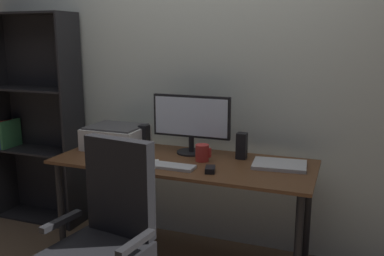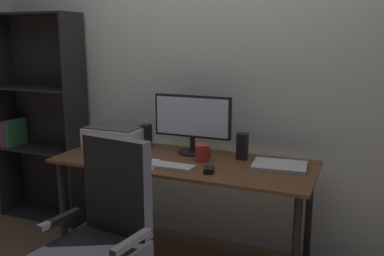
{
  "view_description": "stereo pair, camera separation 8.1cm",
  "coord_description": "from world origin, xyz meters",
  "px_view_note": "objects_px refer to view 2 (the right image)",
  "views": [
    {
      "loc": [
        0.96,
        -2.39,
        1.51
      ],
      "look_at": [
        0.07,
        -0.02,
        0.96
      ],
      "focal_mm": 39.11,
      "sensor_mm": 36.0,
      "label": 1
    },
    {
      "loc": [
        1.04,
        -2.36,
        1.51
      ],
      "look_at": [
        0.07,
        -0.02,
        0.96
      ],
      "focal_mm": 39.11,
      "sensor_mm": 36.0,
      "label": 2
    }
  ],
  "objects_px": {
    "coffee_mug": "(202,153)",
    "laptop": "(280,166)",
    "speaker_left": "(146,137)",
    "mouse": "(209,170)",
    "keyboard": "(171,166)",
    "speaker_right": "(242,146)",
    "printer": "(118,136)",
    "monitor": "(192,120)",
    "office_chair": "(102,247)",
    "desk": "(183,173)",
    "bookshelf": "(41,119)"
  },
  "relations": [
    {
      "from": "keyboard",
      "to": "speaker_right",
      "type": "height_order",
      "value": "speaker_right"
    },
    {
      "from": "mouse",
      "to": "laptop",
      "type": "height_order",
      "value": "mouse"
    },
    {
      "from": "mouse",
      "to": "office_chair",
      "type": "height_order",
      "value": "office_chair"
    },
    {
      "from": "laptop",
      "to": "printer",
      "type": "height_order",
      "value": "printer"
    },
    {
      "from": "keyboard",
      "to": "speaker_left",
      "type": "xyz_separation_m",
      "value": [
        -0.36,
        0.34,
        0.08
      ]
    },
    {
      "from": "speaker_right",
      "to": "speaker_left",
      "type": "bearing_deg",
      "value": 180.0
    },
    {
      "from": "monitor",
      "to": "mouse",
      "type": "height_order",
      "value": "monitor"
    },
    {
      "from": "coffee_mug",
      "to": "printer",
      "type": "bearing_deg",
      "value": 172.38
    },
    {
      "from": "keyboard",
      "to": "mouse",
      "type": "xyz_separation_m",
      "value": [
        0.25,
        0.0,
        0.01
      ]
    },
    {
      "from": "coffee_mug",
      "to": "laptop",
      "type": "height_order",
      "value": "coffee_mug"
    },
    {
      "from": "desk",
      "to": "keyboard",
      "type": "relative_size",
      "value": 5.74
    },
    {
      "from": "mouse",
      "to": "monitor",
      "type": "bearing_deg",
      "value": 111.39
    },
    {
      "from": "coffee_mug",
      "to": "laptop",
      "type": "xyz_separation_m",
      "value": [
        0.48,
        0.05,
        -0.04
      ]
    },
    {
      "from": "speaker_left",
      "to": "mouse",
      "type": "bearing_deg",
      "value": -29.34
    },
    {
      "from": "coffee_mug",
      "to": "speaker_right",
      "type": "bearing_deg",
      "value": 32.64
    },
    {
      "from": "speaker_left",
      "to": "printer",
      "type": "distance_m",
      "value": 0.2
    },
    {
      "from": "speaker_right",
      "to": "desk",
      "type": "bearing_deg",
      "value": -152.97
    },
    {
      "from": "desk",
      "to": "office_chair",
      "type": "height_order",
      "value": "office_chair"
    },
    {
      "from": "laptop",
      "to": "speaker_left",
      "type": "bearing_deg",
      "value": 169.82
    },
    {
      "from": "monitor",
      "to": "bookshelf",
      "type": "bearing_deg",
      "value": 174.24
    },
    {
      "from": "keyboard",
      "to": "office_chair",
      "type": "distance_m",
      "value": 0.64
    },
    {
      "from": "laptop",
      "to": "speaker_left",
      "type": "height_order",
      "value": "speaker_left"
    },
    {
      "from": "coffee_mug",
      "to": "laptop",
      "type": "bearing_deg",
      "value": 6.42
    },
    {
      "from": "keyboard",
      "to": "coffee_mug",
      "type": "height_order",
      "value": "coffee_mug"
    },
    {
      "from": "laptop",
      "to": "bookshelf",
      "type": "height_order",
      "value": "bookshelf"
    },
    {
      "from": "monitor",
      "to": "printer",
      "type": "distance_m",
      "value": 0.57
    },
    {
      "from": "speaker_right",
      "to": "bookshelf",
      "type": "height_order",
      "value": "bookshelf"
    },
    {
      "from": "mouse",
      "to": "speaker_right",
      "type": "height_order",
      "value": "speaker_right"
    },
    {
      "from": "desk",
      "to": "keyboard",
      "type": "xyz_separation_m",
      "value": [
        -0.01,
        -0.17,
        0.1
      ]
    },
    {
      "from": "coffee_mug",
      "to": "speaker_right",
      "type": "xyz_separation_m",
      "value": [
        0.22,
        0.14,
        0.03
      ]
    },
    {
      "from": "desk",
      "to": "printer",
      "type": "relative_size",
      "value": 4.16
    },
    {
      "from": "keyboard",
      "to": "coffee_mug",
      "type": "bearing_deg",
      "value": 58.13
    },
    {
      "from": "desk",
      "to": "office_chair",
      "type": "bearing_deg",
      "value": -100.71
    },
    {
      "from": "speaker_left",
      "to": "speaker_right",
      "type": "xyz_separation_m",
      "value": [
        0.71,
        0.0,
        0.0
      ]
    },
    {
      "from": "mouse",
      "to": "coffee_mug",
      "type": "distance_m",
      "value": 0.23
    },
    {
      "from": "printer",
      "to": "bookshelf",
      "type": "relative_size",
      "value": 0.24
    },
    {
      "from": "monitor",
      "to": "keyboard",
      "type": "distance_m",
      "value": 0.41
    },
    {
      "from": "speaker_right",
      "to": "coffee_mug",
      "type": "bearing_deg",
      "value": -147.36
    },
    {
      "from": "speaker_left",
      "to": "monitor",
      "type": "bearing_deg",
      "value": 1.29
    },
    {
      "from": "coffee_mug",
      "to": "speaker_left",
      "type": "distance_m",
      "value": 0.51
    },
    {
      "from": "keyboard",
      "to": "printer",
      "type": "height_order",
      "value": "printer"
    },
    {
      "from": "monitor",
      "to": "printer",
      "type": "bearing_deg",
      "value": -174.0
    },
    {
      "from": "keyboard",
      "to": "printer",
      "type": "xyz_separation_m",
      "value": [
        -0.56,
        0.29,
        0.07
      ]
    },
    {
      "from": "laptop",
      "to": "printer",
      "type": "bearing_deg",
      "value": 173.15
    },
    {
      "from": "monitor",
      "to": "office_chair",
      "type": "relative_size",
      "value": 0.54
    },
    {
      "from": "speaker_right",
      "to": "bookshelf",
      "type": "distance_m",
      "value": 1.79
    },
    {
      "from": "keyboard",
      "to": "mouse",
      "type": "distance_m",
      "value": 0.25
    },
    {
      "from": "mouse",
      "to": "laptop",
      "type": "distance_m",
      "value": 0.44
    },
    {
      "from": "desk",
      "to": "speaker_right",
      "type": "xyz_separation_m",
      "value": [
        0.34,
        0.17,
        0.17
      ]
    },
    {
      "from": "speaker_right",
      "to": "office_chair",
      "type": "bearing_deg",
      "value": -118.0
    }
  ]
}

